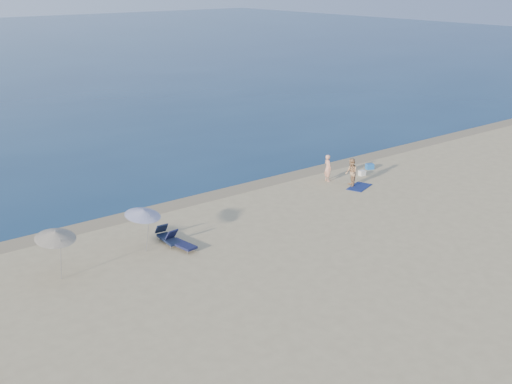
# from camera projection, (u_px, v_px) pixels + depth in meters

# --- Properties ---
(wet_sand_strip) EXTENTS (240.00, 1.60, 0.00)m
(wet_sand_strip) POSITION_uv_depth(u_px,v_px,m) (254.00, 185.00, 37.97)
(wet_sand_strip) COLOR #847254
(wet_sand_strip) RESTS_ON ground
(person_left) EXTENTS (0.53, 0.67, 1.63)m
(person_left) POSITION_uv_depth(u_px,v_px,m) (328.00, 168.00, 38.43)
(person_left) COLOR #E2997F
(person_left) RESTS_ON ground
(person_right) EXTENTS (0.96, 1.02, 1.66)m
(person_right) POSITION_uv_depth(u_px,v_px,m) (351.00, 173.00, 37.46)
(person_right) COLOR tan
(person_right) RESTS_ON ground
(beach_towel) EXTENTS (1.93, 1.47, 0.03)m
(beach_towel) POSITION_uv_depth(u_px,v_px,m) (359.00, 187.00, 37.55)
(beach_towel) COLOR #101B50
(beach_towel) RESTS_ON ground
(white_bag) EXTENTS (0.41, 0.37, 0.32)m
(white_bag) POSITION_uv_depth(u_px,v_px,m) (362.00, 173.00, 39.65)
(white_bag) COLOR silver
(white_bag) RESTS_ON ground
(blue_cooler) EXTENTS (0.58, 0.51, 0.35)m
(blue_cooler) POSITION_uv_depth(u_px,v_px,m) (370.00, 166.00, 40.95)
(blue_cooler) COLOR #2165B6
(blue_cooler) RESTS_ON ground
(umbrella_near) EXTENTS (2.10, 2.11, 2.12)m
(umbrella_near) POSITION_uv_depth(u_px,v_px,m) (143.00, 213.00, 28.49)
(umbrella_near) COLOR silver
(umbrella_near) RESTS_ON ground
(umbrella_far) EXTENTS (1.75, 1.77, 2.24)m
(umbrella_far) POSITION_uv_depth(u_px,v_px,m) (55.00, 235.00, 25.80)
(umbrella_far) COLOR silver
(umbrella_far) RESTS_ON ground
(lounger_left) EXTENTS (0.77, 1.75, 0.75)m
(lounger_left) POSITION_uv_depth(u_px,v_px,m) (180.00, 243.00, 29.16)
(lounger_left) COLOR #161A3E
(lounger_left) RESTS_ON ground
(lounger_right) EXTENTS (0.69, 1.73, 0.75)m
(lounger_right) POSITION_uv_depth(u_px,v_px,m) (168.00, 237.00, 29.76)
(lounger_right) COLOR #121A31
(lounger_right) RESTS_ON ground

